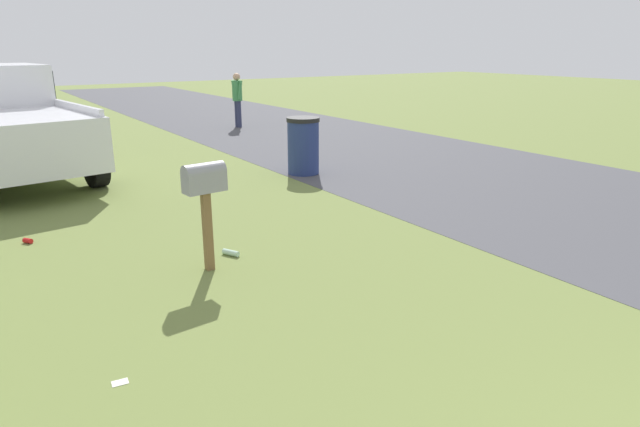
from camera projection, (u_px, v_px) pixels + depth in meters
road_asphalt at (559, 197)px, 9.18m from camera, size 60.00×6.10×0.01m
mailbox at (205, 186)px, 5.93m from camera, size 0.24×0.47×1.23m
pickup_truck at (2, 119)px, 10.42m from camera, size 5.76×2.73×2.09m
trash_bin at (303, 146)px, 10.73m from camera, size 0.65×0.65×1.11m
pedestrian at (237, 96)px, 16.84m from camera, size 0.49×0.30×1.65m
litter_bottle_by_mailbox at (231, 253)px, 6.62m from camera, size 0.23×0.16×0.07m
litter_can_midfield_a at (28, 241)px, 7.03m from camera, size 0.14×0.12×0.07m
litter_wrapper_near_hydrant at (120, 382)px, 4.12m from camera, size 0.10×0.13×0.01m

